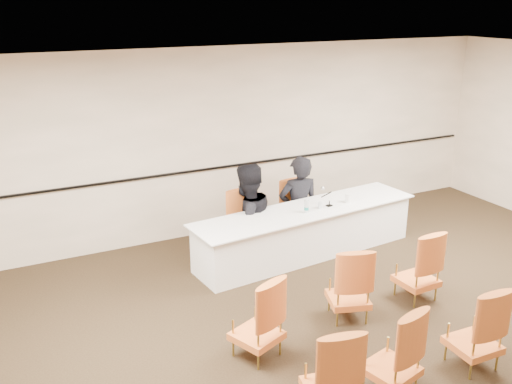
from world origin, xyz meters
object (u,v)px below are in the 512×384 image
at_px(panelist_second, 247,226).
at_px(drinking_glass, 320,205).
at_px(panelist_main, 298,211).
at_px(panelist_second_chair, 247,223).
at_px(aud_chair_front_left, 257,317).
at_px(microphone, 330,198).
at_px(aud_chair_back_left, 331,369).
at_px(water_bottle, 306,205).
at_px(aud_chair_front_right, 418,265).
at_px(panel_table, 306,232).
at_px(coffee_cup, 348,198).
at_px(aud_chair_back_mid, 392,350).
at_px(aud_chair_back_right, 475,326).
at_px(panelist_main_chair, 298,211).
at_px(aud_chair_front_mid, 349,282).

bearing_deg(panelist_second, drinking_glass, 137.49).
height_order(panelist_main, panelist_second, panelist_second).
relative_size(panelist_second_chair, aud_chair_front_left, 1.00).
xyz_separation_m(microphone, aud_chair_back_left, (-1.98, -3.05, -0.39)).
bearing_deg(water_bottle, drinking_glass, 11.54).
bearing_deg(aud_chair_front_right, panelist_main, 96.49).
height_order(panel_table, aud_chair_front_right, aud_chair_front_right).
distance_m(drinking_glass, coffee_cup, 0.51).
bearing_deg(microphone, aud_chair_back_mid, -125.55).
bearing_deg(microphone, aud_chair_front_left, -151.09).
height_order(microphone, aud_chair_back_right, microphone).
xyz_separation_m(panelist_main_chair, aud_chair_front_left, (-2.02, -2.56, 0.00)).
bearing_deg(aud_chair_back_mid, panelist_second_chair, 73.38).
distance_m(microphone, aud_chair_front_mid, 1.98).
xyz_separation_m(panelist_main, aud_chair_front_right, (0.37, -2.35, 0.01)).
bearing_deg(aud_chair_back_mid, microphone, 53.09).
bearing_deg(aud_chair_front_mid, aud_chair_back_right, -47.66).
bearing_deg(aud_chair_back_right, panelist_main_chair, 90.82).
relative_size(microphone, aud_chair_front_right, 0.29).
distance_m(panelist_main_chair, water_bottle, 0.82).
xyz_separation_m(coffee_cup, aud_chair_front_right, (-0.14, -1.74, -0.32)).
relative_size(panelist_main_chair, drinking_glass, 9.50).
relative_size(panel_table, panelist_main_chair, 3.81).
height_order(drinking_glass, aud_chair_back_left, aud_chair_back_left).
bearing_deg(panelist_main_chair, aud_chair_front_right, -86.61).
xyz_separation_m(panelist_second, aud_chair_back_left, (-0.85, -3.57, 0.05)).
relative_size(panel_table, panelist_second, 1.88).
xyz_separation_m(panelist_main, aud_chair_front_left, (-2.02, -2.56, 0.01)).
distance_m(panelist_main, coffee_cup, 0.86).
height_order(microphone, aud_chair_back_left, microphone).
bearing_deg(aud_chair_front_mid, aud_chair_front_left, -152.90).
bearing_deg(panelist_main, aud_chair_front_mid, 83.13).
bearing_deg(aud_chair_front_left, panelist_second_chair, 44.88).
bearing_deg(panelist_main, panelist_second, 15.08).
height_order(coffee_cup, aud_chair_front_right, aud_chair_front_right).
bearing_deg(panelist_second, panelist_second_chair, 180.00).
bearing_deg(drinking_glass, aud_chair_front_right, -77.91).
xyz_separation_m(water_bottle, coffee_cup, (0.79, 0.07, -0.04)).
height_order(panelist_second_chair, aud_chair_back_right, same).
bearing_deg(aud_chair_back_left, panelist_second_chair, 87.61).
height_order(water_bottle, aud_chair_back_left, aud_chair_back_left).
bearing_deg(coffee_cup, microphone, -179.06).
height_order(aud_chair_back_left, aud_chair_back_right, same).
height_order(panelist_main, aud_chair_back_left, panelist_main).
distance_m(panelist_main_chair, microphone, 0.74).
distance_m(panel_table, aud_chair_front_mid, 1.85).
distance_m(panelist_main_chair, drinking_glass, 0.69).
bearing_deg(aud_chair_back_mid, panelist_main_chair, 58.96).
bearing_deg(aud_chair_back_right, panel_table, 94.19).
bearing_deg(water_bottle, microphone, 8.85).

